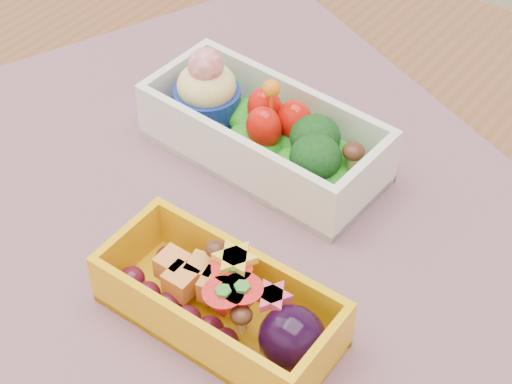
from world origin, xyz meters
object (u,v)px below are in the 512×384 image
Objects in this scene: placemat at (242,233)px; bento_yellow at (224,303)px; bento_white at (263,132)px; table at (214,358)px.

bento_yellow reaches higher than placemat.
bento_white is at bearing 116.73° from bento_yellow.
table is 6.76× the size of bento_white.
placemat is 0.08m from bento_white.
table is at bearing 139.90° from bento_yellow.
placemat is 2.97× the size of bento_white.
placemat is 0.08m from bento_yellow.
table is at bearing -69.91° from bento_white.
placemat is 3.58× the size of bento_yellow.
bento_yellow is (0.04, -0.07, 0.02)m from placemat.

